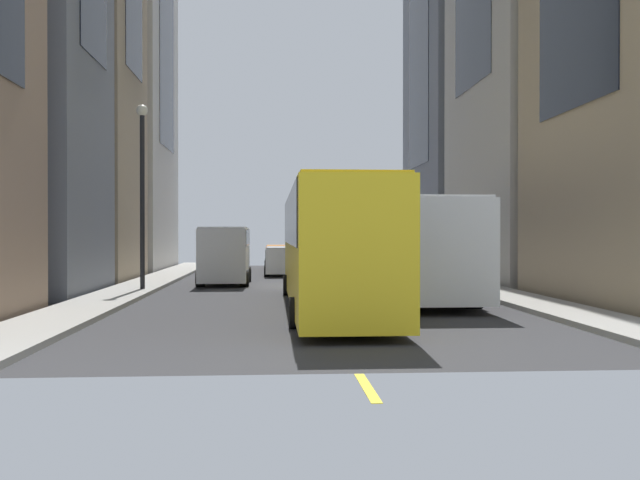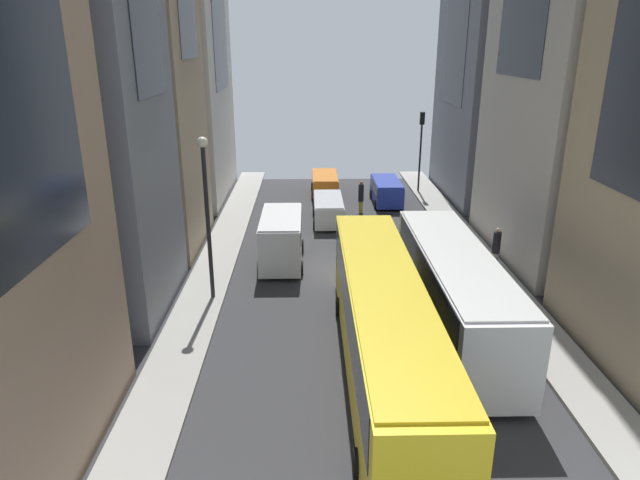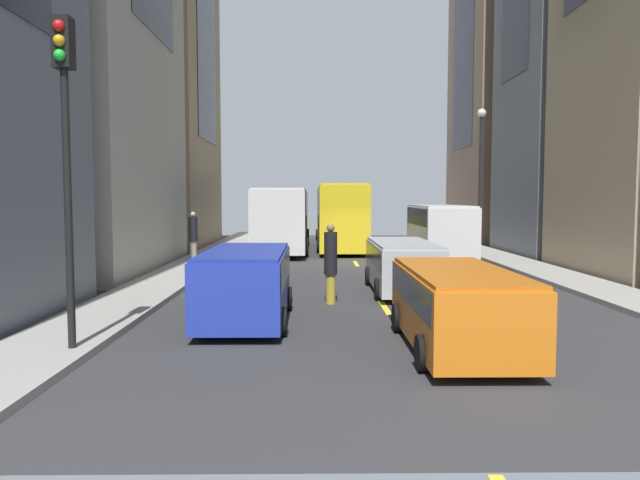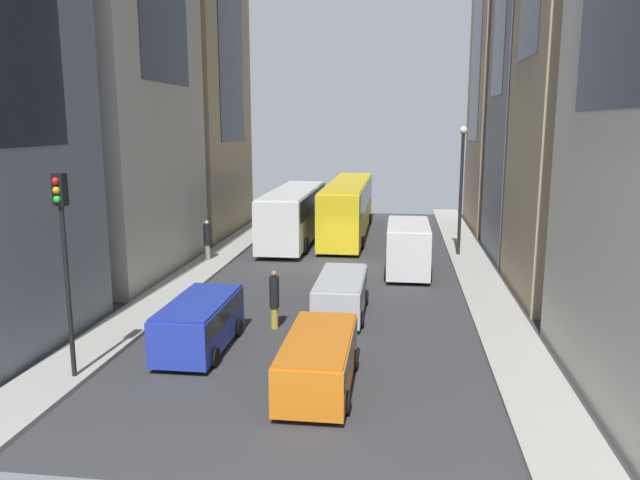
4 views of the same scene
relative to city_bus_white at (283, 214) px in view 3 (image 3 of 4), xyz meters
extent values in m
plane|color=#333335|center=(3.53, -6.61, -2.01)|extent=(39.87, 39.87, 0.00)
cube|color=#9E9B93|center=(-3.39, -6.61, -1.93)|extent=(2.02, 44.00, 0.15)
cube|color=#9E9B93|center=(10.45, -6.61, -1.93)|extent=(2.02, 44.00, 0.15)
cube|color=yellow|center=(3.53, -17.11, -2.00)|extent=(0.16, 2.00, 0.01)
cube|color=yellow|center=(3.53, -6.61, -2.00)|extent=(0.16, 2.00, 0.01)
cube|color=yellow|center=(3.53, 3.89, -2.00)|extent=(0.16, 2.00, 0.01)
cube|color=yellow|center=(3.53, 14.39, -2.00)|extent=(0.16, 2.00, 0.01)
cube|color=tan|center=(-9.40, 2.96, 11.84)|extent=(9.59, 10.43, 27.70)
cube|color=#1E232D|center=(-9.40, 2.96, 11.84)|extent=(9.69, 5.74, 15.24)
cube|color=#937760|center=(16.66, 7.54, 11.79)|extent=(10.00, 9.28, 27.60)
cube|color=#1E232D|center=(16.66, 7.54, 11.79)|extent=(10.10, 5.10, 15.18)
cube|color=silver|center=(0.00, 0.00, -0.23)|extent=(2.55, 11.60, 3.00)
cube|color=black|center=(0.00, 0.00, 0.62)|extent=(2.60, 10.67, 1.20)
cube|color=beige|center=(0.00, 0.00, 1.31)|extent=(2.45, 11.13, 0.08)
cylinder|color=black|center=(-1.17, 3.60, -1.51)|extent=(0.46, 1.00, 1.00)
cylinder|color=black|center=(1.17, 3.60, -1.51)|extent=(0.46, 1.00, 1.00)
cylinder|color=black|center=(-1.17, -3.60, -1.51)|extent=(0.46, 1.00, 1.00)
cylinder|color=black|center=(1.17, -3.60, -1.51)|extent=(0.46, 1.00, 1.00)
cube|color=yellow|center=(3.17, 3.12, -0.15)|extent=(2.45, 14.97, 3.30)
cube|color=black|center=(3.17, 3.12, 0.71)|extent=(2.50, 13.77, 1.48)
cube|color=gold|center=(3.17, 3.12, 1.54)|extent=(2.35, 14.37, 0.08)
cylinder|color=black|center=(2.05, 7.76, -1.63)|extent=(0.44, 0.76, 0.76)
cylinder|color=black|center=(4.30, 7.76, -1.63)|extent=(0.44, 0.76, 0.76)
cylinder|color=black|center=(2.05, -1.52, -1.63)|extent=(0.44, 0.76, 0.76)
cylinder|color=black|center=(4.30, -1.52, -1.63)|extent=(0.44, 0.76, 0.76)
cube|color=white|center=(7.06, -7.45, -0.66)|extent=(2.05, 5.06, 2.30)
cube|color=black|center=(7.06, -7.45, 0.10)|extent=(2.09, 4.66, 0.69)
cube|color=silver|center=(7.06, -7.45, 0.53)|extent=(1.97, 4.86, 0.08)
cylinder|color=black|center=(6.11, -5.88, -1.65)|extent=(0.37, 0.72, 0.72)
cylinder|color=black|center=(8.00, -5.88, -1.65)|extent=(0.37, 0.72, 0.72)
cylinder|color=black|center=(6.11, -9.02, -1.65)|extent=(0.37, 0.72, 0.72)
cylinder|color=black|center=(8.00, -9.02, -1.65)|extent=(0.37, 0.72, 0.72)
cube|color=#B7BABF|center=(4.37, -14.52, -1.18)|extent=(1.80, 4.71, 1.31)
cube|color=black|center=(4.37, -14.52, -0.85)|extent=(1.83, 4.33, 0.55)
cube|color=#9C9EA2|center=(4.37, -14.52, -0.49)|extent=(1.73, 4.52, 0.08)
cylinder|color=black|center=(3.55, -13.05, -1.70)|extent=(0.32, 0.62, 0.62)
cylinder|color=black|center=(5.20, -13.05, -1.70)|extent=(0.32, 0.62, 0.62)
cylinder|color=black|center=(3.55, -15.98, -1.70)|extent=(0.32, 0.62, 0.62)
cylinder|color=black|center=(5.20, -15.98, -1.70)|extent=(0.32, 0.62, 0.62)
cube|color=#2338AD|center=(0.07, -18.88, -1.12)|extent=(1.84, 4.55, 1.44)
cube|color=black|center=(0.07, -18.88, -0.75)|extent=(1.88, 4.19, 0.60)
cube|color=navy|center=(0.07, -18.88, -0.36)|extent=(1.77, 4.37, 0.08)
cylinder|color=black|center=(-0.77, -17.47, -1.70)|extent=(0.33, 0.62, 0.62)
cylinder|color=black|center=(0.92, -17.47, -1.70)|extent=(0.33, 0.62, 0.62)
cylinder|color=black|center=(-0.77, -20.29, -1.70)|extent=(0.33, 0.62, 0.62)
cylinder|color=black|center=(0.92, -20.29, -1.70)|extent=(0.33, 0.62, 0.62)
cube|color=orange|center=(4.39, -21.42, -1.19)|extent=(1.86, 4.71, 1.29)
cube|color=black|center=(4.39, -21.42, -0.86)|extent=(1.90, 4.34, 0.54)
cube|color=#BE6115|center=(4.39, -21.42, -0.50)|extent=(1.79, 4.52, 0.08)
cylinder|color=black|center=(3.53, -19.96, -1.70)|extent=(0.34, 0.62, 0.62)
cylinder|color=black|center=(5.25, -19.96, -1.70)|extent=(0.34, 0.62, 0.62)
cylinder|color=black|center=(3.53, -22.88, -1.70)|extent=(0.34, 0.62, 0.62)
cylinder|color=black|center=(5.25, -22.88, -1.70)|extent=(0.34, 0.62, 0.62)
cylinder|color=gold|center=(2.12, -16.49, -1.60)|extent=(0.27, 0.27, 0.81)
cylinder|color=black|center=(2.12, -16.49, -0.62)|extent=(0.36, 0.36, 1.16)
sphere|color=#8C6647|center=(2.12, -16.49, 0.07)|extent=(0.22, 0.22, 0.22)
cylinder|color=gray|center=(-3.69, -6.18, -1.45)|extent=(0.29, 0.29, 0.81)
cylinder|color=black|center=(-3.69, -6.18, -0.50)|extent=(0.39, 0.39, 1.10)
sphere|color=beige|center=(-3.69, -6.18, 0.16)|extent=(0.22, 0.22, 0.22)
cylinder|color=black|center=(-2.78, -21.81, 0.66)|extent=(0.14, 0.14, 5.03)
cube|color=black|center=(-2.78, -21.81, 3.62)|extent=(0.32, 0.32, 0.90)
sphere|color=red|center=(-2.78, -21.99, 3.87)|extent=(0.20, 0.20, 0.20)
sphere|color=orange|center=(-2.78, -21.99, 3.62)|extent=(0.20, 0.20, 0.20)
sphere|color=green|center=(-2.78, -21.99, 3.37)|extent=(0.20, 0.20, 0.20)
cylinder|color=black|center=(9.94, -3.11, 1.50)|extent=(0.18, 0.18, 6.72)
sphere|color=silver|center=(9.94, -3.11, 5.04)|extent=(0.44, 0.44, 0.44)
camera|label=1|loc=(4.92, 24.75, 0.26)|focal=39.88mm
camera|label=2|loc=(5.66, 19.72, 8.84)|focal=31.40mm
camera|label=3|loc=(1.63, -32.60, 0.88)|focal=33.41mm
camera|label=4|loc=(6.54, -37.67, 5.43)|focal=34.44mm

